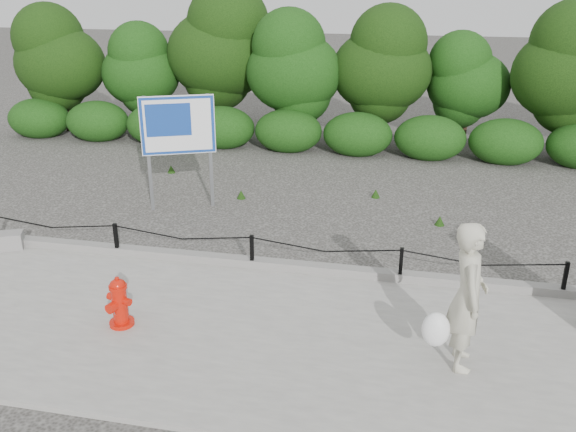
{
  "coord_description": "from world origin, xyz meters",
  "views": [
    {
      "loc": [
        2.53,
        -9.07,
        4.77
      ],
      "look_at": [
        0.59,
        0.2,
        1.0
      ],
      "focal_mm": 38.0,
      "sensor_mm": 36.0,
      "label": 1
    }
  ],
  "objects": [
    {
      "name": "pedestrian",
      "position": [
        3.32,
        -2.13,
        1.03
      ],
      "size": [
        0.78,
        0.74,
        1.96
      ],
      "rotation": [
        0.0,
        0.0,
        1.62
      ],
      "color": "#B7B49D",
      "rests_on": "sidewalk"
    },
    {
      "name": "sidewalk",
      "position": [
        0.0,
        -2.0,
        0.04
      ],
      "size": [
        14.0,
        4.0,
        0.08
      ],
      "primitive_type": "cube",
      "color": "gray",
      "rests_on": "ground"
    },
    {
      "name": "chain_barrier",
      "position": [
        0.0,
        0.0,
        0.46
      ],
      "size": [
        10.06,
        0.06,
        0.6
      ],
      "color": "black",
      "rests_on": "sidewalk"
    },
    {
      "name": "advertising_sign",
      "position": [
        -2.28,
        2.64,
        1.74
      ],
      "size": [
        1.43,
        0.69,
        2.47
      ],
      "rotation": [
        0.0,
        0.0,
        0.41
      ],
      "color": "slate",
      "rests_on": "ground"
    },
    {
      "name": "curb",
      "position": [
        0.0,
        0.05,
        0.15
      ],
      "size": [
        14.0,
        0.22,
        0.14
      ],
      "primitive_type": "cube",
      "color": "slate",
      "rests_on": "sidewalk"
    },
    {
      "name": "ground",
      "position": [
        0.0,
        0.0,
        0.0
      ],
      "size": [
        90.0,
        90.0,
        0.0
      ],
      "primitive_type": "plane",
      "color": "#2D2B28",
      "rests_on": "ground"
    },
    {
      "name": "treeline",
      "position": [
        0.19,
        8.95,
        2.36
      ],
      "size": [
        20.17,
        3.55,
        4.48
      ],
      "color": "black",
      "rests_on": "ground"
    },
    {
      "name": "fire_hydrant",
      "position": [
        -1.36,
        -2.17,
        0.44
      ],
      "size": [
        0.45,
        0.45,
        0.76
      ],
      "rotation": [
        0.0,
        0.0,
        -0.3
      ],
      "color": "red",
      "rests_on": "sidewalk"
    }
  ]
}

